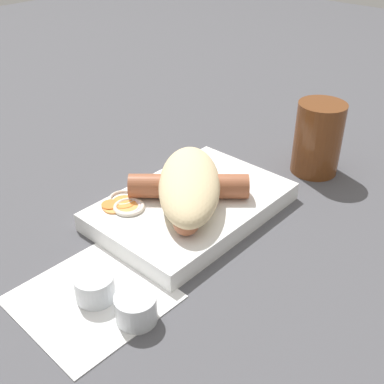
{
  "coord_description": "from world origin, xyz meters",
  "views": [
    {
      "loc": [
        0.41,
        0.37,
        0.38
      ],
      "look_at": [
        0.0,
        0.0,
        0.04
      ],
      "focal_mm": 45.0,
      "sensor_mm": 36.0,
      "label": 1
    }
  ],
  "objects": [
    {
      "name": "bread_roll",
      "position": [
        0.01,
        -0.0,
        0.05
      ],
      "size": [
        0.2,
        0.19,
        0.05
      ],
      "color": "beige",
      "rests_on": "food_tray"
    },
    {
      "name": "condiment_cup_far",
      "position": [
        0.18,
        0.09,
        0.01
      ],
      "size": [
        0.04,
        0.04,
        0.03
      ],
      "color": "silver",
      "rests_on": "ground_plane"
    },
    {
      "name": "pickled_veggies",
      "position": [
        0.07,
        -0.05,
        0.03
      ],
      "size": [
        0.06,
        0.06,
        0.01
      ],
      "color": "orange",
      "rests_on": "food_tray"
    },
    {
      "name": "ground_plane",
      "position": [
        0.0,
        0.0,
        0.0
      ],
      "size": [
        3.0,
        3.0,
        0.0
      ],
      "primitive_type": "plane",
      "color": "#4C4C51"
    },
    {
      "name": "condiment_cup_near",
      "position": [
        0.19,
        0.03,
        0.01
      ],
      "size": [
        0.04,
        0.04,
        0.03
      ],
      "color": "silver",
      "rests_on": "ground_plane"
    },
    {
      "name": "napkin",
      "position": [
        0.2,
        0.03,
        0.0
      ],
      "size": [
        0.15,
        0.15,
        0.0
      ],
      "color": "white",
      "rests_on": "ground_plane"
    },
    {
      "name": "sausage",
      "position": [
        0.0,
        -0.01,
        0.04
      ],
      "size": [
        0.15,
        0.14,
        0.03
      ],
      "color": "#9E5638",
      "rests_on": "food_tray"
    },
    {
      "name": "drink_glass",
      "position": [
        -0.22,
        0.06,
        0.06
      ],
      "size": [
        0.07,
        0.07,
        0.11
      ],
      "color": "brown",
      "rests_on": "ground_plane"
    },
    {
      "name": "food_tray",
      "position": [
        0.0,
        0.0,
        0.01
      ],
      "size": [
        0.26,
        0.18,
        0.03
      ],
      "color": "white",
      "rests_on": "ground_plane"
    }
  ]
}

